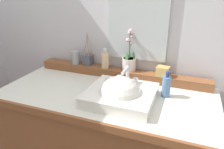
% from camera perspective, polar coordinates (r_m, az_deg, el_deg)
% --- Properties ---
extents(wall_back, '(3.26, 0.20, 2.45)m').
position_cam_1_polar(wall_back, '(1.68, 4.09, 13.37)').
color(wall_back, silver).
rests_on(wall_back, ground).
extents(vanity_cabinet, '(1.40, 0.67, 0.85)m').
position_cam_1_polar(vanity_cabinet, '(1.63, -1.47, -18.09)').
color(vanity_cabinet, brown).
rests_on(vanity_cabinet, ground).
extents(back_ledge, '(1.32, 0.09, 0.06)m').
position_cam_1_polar(back_ledge, '(1.61, 2.02, 0.35)').
color(back_ledge, brown).
rests_on(back_ledge, vanity_cabinet).
extents(sink_basin, '(0.40, 0.38, 0.29)m').
position_cam_1_polar(sink_basin, '(1.28, 2.24, -5.96)').
color(sink_basin, white).
rests_on(sink_basin, vanity_cabinet).
extents(soap_bar, '(0.07, 0.04, 0.02)m').
position_cam_1_polar(soap_bar, '(1.39, -0.53, -1.33)').
color(soap_bar, silver).
rests_on(soap_bar, sink_basin).
extents(potted_plant, '(0.10, 0.10, 0.31)m').
position_cam_1_polar(potted_plant, '(1.58, 4.68, 3.73)').
color(potted_plant, silver).
rests_on(potted_plant, back_ledge).
extents(soap_dispenser, '(0.06, 0.06, 0.16)m').
position_cam_1_polar(soap_dispenser, '(1.61, -1.90, 3.94)').
color(soap_dispenser, '#DDB88C').
rests_on(soap_dispenser, back_ledge).
extents(tumbler_cup, '(0.06, 0.06, 0.10)m').
position_cam_1_polar(tumbler_cup, '(1.73, -9.83, 4.51)').
color(tumbler_cup, '#92959C').
rests_on(tumbler_cup, back_ledge).
extents(reed_diffuser, '(0.10, 0.08, 0.26)m').
position_cam_1_polar(reed_diffuser, '(1.70, -6.52, 4.09)').
color(reed_diffuser, '#494C5C').
rests_on(reed_diffuser, back_ledge).
extents(trinket_box, '(0.09, 0.08, 0.07)m').
position_cam_1_polar(trinket_box, '(1.51, 13.58, 0.85)').
color(trinket_box, tan).
rests_on(trinket_box, back_ledge).
extents(lotion_bottle, '(0.05, 0.06, 0.17)m').
position_cam_1_polar(lotion_bottle, '(1.36, 14.47, -3.04)').
color(lotion_bottle, '#5379AA').
rests_on(lotion_bottle, vanity_cabinet).
extents(mirror, '(0.43, 0.02, 0.63)m').
position_cam_1_polar(mirror, '(1.53, 7.03, 15.56)').
color(mirror, silver).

